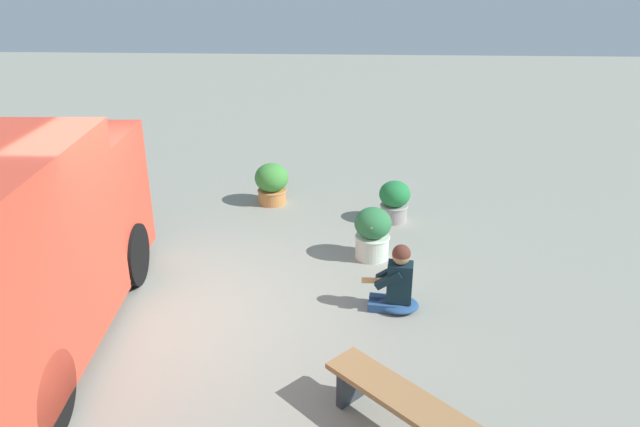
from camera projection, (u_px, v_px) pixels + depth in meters
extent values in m
plane|color=gray|center=(182.00, 310.00, 7.75)|extent=(40.00, 40.00, 0.00)
cube|color=#DA432E|center=(54.00, 200.00, 8.11)|extent=(1.53, 2.23, 1.82)
cube|color=black|center=(70.00, 161.00, 8.62)|extent=(0.11, 1.81, 0.69)
cube|color=black|center=(11.00, 339.00, 6.99)|extent=(4.64, 2.00, 0.23)
cylinder|color=black|center=(133.00, 255.00, 8.22)|extent=(0.86, 0.26, 0.85)
cylinder|color=black|center=(46.00, 395.00, 5.65)|extent=(0.86, 0.26, 0.85)
ellipsoid|color=navy|center=(398.00, 304.00, 7.75)|extent=(0.50, 0.57, 0.13)
cube|color=navy|center=(383.00, 299.00, 7.88)|extent=(0.15, 0.37, 0.11)
cube|color=navy|center=(382.00, 307.00, 7.70)|extent=(0.15, 0.37, 0.11)
cube|color=black|center=(400.00, 282.00, 7.62)|extent=(0.26, 0.34, 0.53)
sphere|color=#A07750|center=(401.00, 256.00, 7.47)|extent=(0.23, 0.23, 0.23)
sphere|color=#542B20|center=(401.00, 254.00, 7.46)|extent=(0.23, 0.23, 0.23)
cube|color=black|center=(389.00, 273.00, 7.70)|extent=(0.13, 0.35, 0.28)
cube|color=black|center=(388.00, 280.00, 7.53)|extent=(0.13, 0.35, 0.28)
cylinder|color=#E09E5A|center=(375.00, 280.00, 7.67)|extent=(0.08, 0.34, 0.07)
cube|color=#D73938|center=(375.00, 279.00, 7.67)|extent=(0.04, 0.28, 0.02)
cylinder|color=gray|center=(394.00, 213.00, 10.22)|extent=(0.44, 0.44, 0.29)
torus|color=gray|center=(394.00, 206.00, 10.17)|extent=(0.47, 0.47, 0.04)
ellipsoid|color=#22773B|center=(395.00, 194.00, 10.08)|extent=(0.52, 0.52, 0.44)
sphere|color=#A75DA4|center=(391.00, 184.00, 10.18)|extent=(0.07, 0.07, 0.07)
sphere|color=#AB51B3|center=(388.00, 185.00, 10.19)|extent=(0.07, 0.07, 0.07)
sphere|color=#AC46B1|center=(398.00, 186.00, 10.23)|extent=(0.05, 0.05, 0.05)
sphere|color=#964DA9|center=(383.00, 189.00, 10.10)|extent=(0.06, 0.06, 0.06)
cylinder|color=#C07C40|center=(272.00, 196.00, 10.93)|extent=(0.50, 0.50, 0.26)
torus|color=#B97542|center=(272.00, 190.00, 10.89)|extent=(0.52, 0.52, 0.04)
ellipsoid|color=#3F8B38|center=(272.00, 178.00, 10.79)|extent=(0.60, 0.60, 0.51)
sphere|color=#D7349C|center=(283.00, 170.00, 10.80)|extent=(0.09, 0.09, 0.09)
sphere|color=#EC3C9E|center=(276.00, 180.00, 10.56)|extent=(0.09, 0.09, 0.09)
sphere|color=#DF2591|center=(283.00, 170.00, 10.78)|extent=(0.07, 0.07, 0.07)
cylinder|color=silver|center=(372.00, 246.00, 9.00)|extent=(0.49, 0.49, 0.35)
torus|color=silver|center=(372.00, 237.00, 8.93)|extent=(0.52, 0.52, 0.04)
ellipsoid|color=#2D713F|center=(373.00, 223.00, 8.84)|extent=(0.54, 0.54, 0.46)
sphere|color=#ECE644|center=(379.00, 210.00, 8.91)|extent=(0.07, 0.07, 0.07)
sphere|color=#E5D84E|center=(384.00, 216.00, 8.95)|extent=(0.05, 0.05, 0.05)
sphere|color=#ECEF4F|center=(372.00, 227.00, 8.62)|extent=(0.08, 0.08, 0.08)
sphere|color=#E5E34A|center=(366.00, 213.00, 9.00)|extent=(0.06, 0.06, 0.06)
cube|color=#976C42|center=(404.00, 399.00, 5.58)|extent=(1.47, 1.49, 0.06)
cube|color=#283037|center=(351.00, 384.00, 6.13)|extent=(0.30, 0.29, 0.41)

